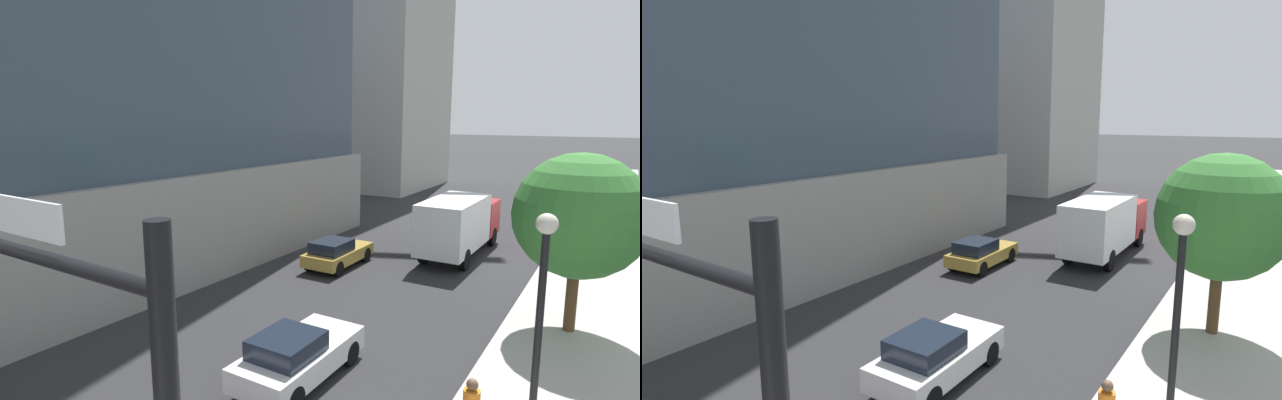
{
  "view_description": "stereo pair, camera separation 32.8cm",
  "coord_description": "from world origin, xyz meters",
  "views": [
    {
      "loc": [
        9.21,
        2.59,
        7.17
      ],
      "look_at": [
        -0.13,
        17.24,
        4.19
      ],
      "focal_mm": 27.45,
      "sensor_mm": 36.0,
      "label": 1
    },
    {
      "loc": [
        9.49,
        2.77,
        7.17
      ],
      "look_at": [
        -0.13,
        17.24,
        4.19
      ],
      "focal_mm": 27.45,
      "sensor_mm": 36.0,
      "label": 2
    }
  ],
  "objects": [
    {
      "name": "street_tree",
      "position": [
        7.96,
        19.95,
        4.02
      ],
      "size": [
        4.06,
        4.06,
        5.92
      ],
      "color": "brown",
      "rests_on": "sidewalk"
    },
    {
      "name": "car_white",
      "position": [
        2.01,
        12.73,
        0.74
      ],
      "size": [
        1.82,
        4.19,
        1.5
      ],
      "color": "silver",
      "rests_on": "ground"
    },
    {
      "name": "box_truck",
      "position": [
        2.01,
        27.27,
        1.76
      ],
      "size": [
        2.31,
        7.73,
        3.11
      ],
      "color": "#B21E1E",
      "rests_on": "ground"
    },
    {
      "name": "sidewalk",
      "position": [
        8.05,
        20.0,
        0.07
      ],
      "size": [
        4.16,
        120.0,
        0.15
      ],
      "primitive_type": "cube",
      "color": "#B2AFA8",
      "rests_on": "ground"
    },
    {
      "name": "street_lamp",
      "position": [
        7.89,
        13.29,
        3.54
      ],
      "size": [
        0.44,
        0.44,
        5.08
      ],
      "color": "black",
      "rests_on": "sidewalk"
    },
    {
      "name": "traffic_light_pole",
      "position": [
        4.78,
        4.84,
        4.47
      ],
      "size": [
        5.24,
        0.48,
        6.29
      ],
      "color": "black",
      "rests_on": "sidewalk"
    },
    {
      "name": "construction_building",
      "position": [
        -14.76,
        49.02,
        16.76
      ],
      "size": [
        22.82,
        13.96,
        41.03
      ],
      "color": "#B2AFA8",
      "rests_on": "ground"
    },
    {
      "name": "car_gold",
      "position": [
        -2.32,
        22.17,
        0.71
      ],
      "size": [
        1.79,
        4.02,
        1.41
      ],
      "color": "#AD8938",
      "rests_on": "ground"
    }
  ]
}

